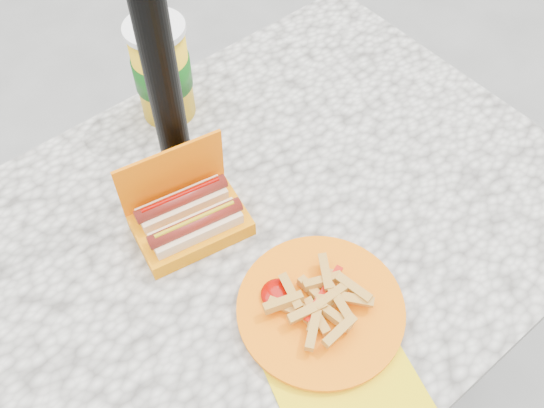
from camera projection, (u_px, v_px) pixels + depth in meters
ground at (251, 393)px, 1.60m from camera, size 60.00×60.00×0.00m
picnic_table at (240, 274)px, 1.08m from camera, size 1.20×0.80×0.75m
umbrella_pole at (150, 16)px, 0.78m from camera, size 0.05×0.05×2.20m
hotdog_box at (189, 217)px, 0.98m from camera, size 0.20×0.15×0.15m
fries_plate at (321, 313)px, 0.90m from camera, size 0.30×0.36×0.05m
soda_cup at (162, 71)px, 1.09m from camera, size 0.11×0.11×0.20m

